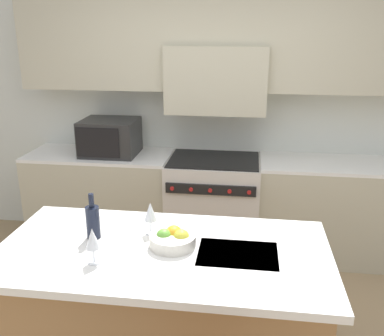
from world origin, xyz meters
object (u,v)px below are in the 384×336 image
wine_glass_near (93,240)px  fruit_bowl (173,239)px  microwave (110,137)px  wine_bottle (93,221)px  wine_glass_far (150,213)px  range_stove (213,205)px

wine_glass_near → fruit_bowl: size_ratio=0.75×
microwave → wine_bottle: 1.71m
wine_glass_near → wine_glass_far: 0.44m
microwave → wine_bottle: bearing=-75.4°
wine_bottle → fruit_bowl: (0.48, -0.04, -0.06)m
microwave → wine_bottle: size_ratio=1.87×
wine_bottle → wine_glass_near: wine_bottle is taller
fruit_bowl → wine_glass_near: bearing=-147.6°
wine_glass_near → wine_glass_far: bearing=59.4°
range_stove → wine_glass_near: wine_glass_near is taller
range_stove → microwave: bearing=178.9°
range_stove → wine_glass_far: size_ratio=4.66×
wine_bottle → fruit_bowl: 0.49m
wine_glass_far → microwave: bearing=115.9°
range_stove → fruit_bowl: bearing=-93.1°
wine_glass_near → wine_glass_far: (0.22, 0.37, 0.00)m
microwave → wine_glass_near: 2.00m
wine_glass_near → fruit_bowl: bearing=32.4°
wine_bottle → wine_glass_far: 0.34m
microwave → wine_glass_near: (0.53, -1.93, -0.05)m
microwave → wine_glass_far: size_ratio=2.60×
wine_glass_far → fruit_bowl: wine_glass_far is taller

